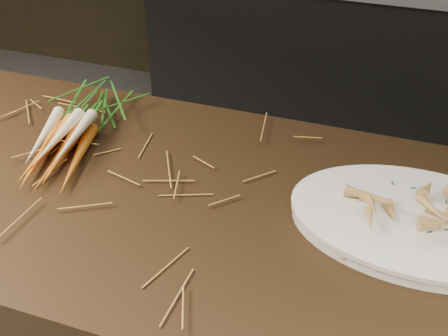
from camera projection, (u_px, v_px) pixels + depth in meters
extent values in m
cube|color=black|center=(90.00, 314.00, 1.41)|extent=(2.40, 0.70, 0.90)
cube|color=black|center=(337.00, 60.00, 2.82)|extent=(1.80, 0.60, 0.80)
cone|color=orange|center=(42.00, 155.00, 1.16)|extent=(0.09, 0.24, 0.03)
cone|color=orange|center=(59.00, 157.00, 1.16)|extent=(0.07, 0.24, 0.03)
cone|color=orange|center=(77.00, 159.00, 1.15)|extent=(0.10, 0.24, 0.03)
cone|color=orange|center=(47.00, 148.00, 1.14)|extent=(0.06, 0.24, 0.03)
cone|color=orange|center=(64.00, 150.00, 1.14)|extent=(0.08, 0.24, 0.03)
cone|color=beige|center=(43.00, 136.00, 1.15)|extent=(0.09, 0.22, 0.04)
cone|color=beige|center=(57.00, 138.00, 1.13)|extent=(0.06, 0.23, 0.03)
cone|color=beige|center=(73.00, 138.00, 1.14)|extent=(0.07, 0.23, 0.04)
ellipsoid|color=#2F741B|center=(92.00, 99.00, 1.31)|extent=(0.18, 0.23, 0.08)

